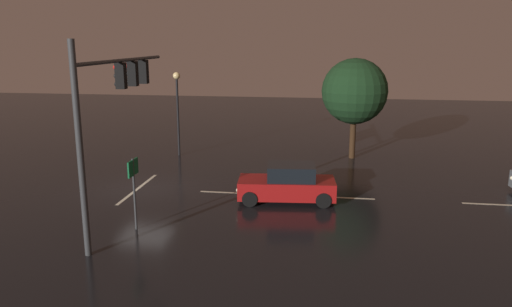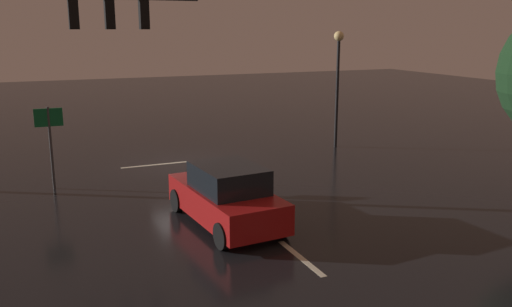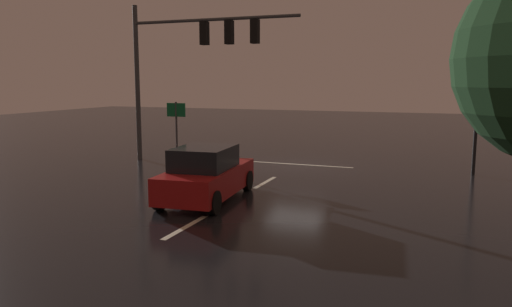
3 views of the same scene
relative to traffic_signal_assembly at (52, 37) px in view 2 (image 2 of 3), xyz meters
name	(u,v)px [view 2 (image 2 of 3)]	position (x,y,z in m)	size (l,w,h in m)	color
ground_plane	(185,163)	(-4.68, -0.93, -5.04)	(80.00, 80.00, 0.00)	black
traffic_signal_assembly	(52,37)	(0.00, 0.00, 0.00)	(8.00, 0.47, 7.15)	#383A3D
lane_dash_far	(218,190)	(-4.68, 3.07, -5.04)	(2.20, 0.16, 0.01)	beige
lane_dash_mid	(301,258)	(-4.68, 9.07, -5.04)	(2.20, 0.16, 0.01)	beige
stop_bar	(183,162)	(-4.68, -1.19, -5.04)	(5.00, 0.16, 0.01)	beige
car_approaching	(226,196)	(-3.86, 6.22, -4.24)	(2.23, 4.49, 1.70)	maroon
street_lamp_left_kerb	(338,67)	(-11.91, -1.29, -1.41)	(0.44, 0.44, 5.20)	black
route_sign	(50,130)	(0.36, 0.74, -3.03)	(0.90, 0.09, 2.79)	#383A3D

